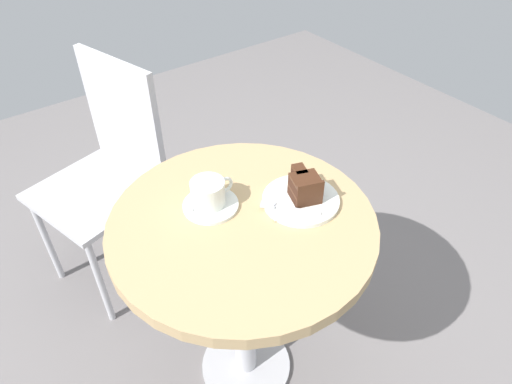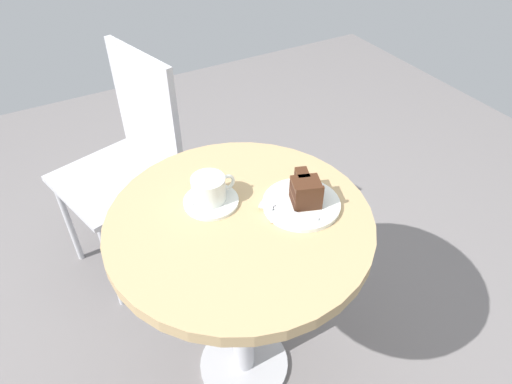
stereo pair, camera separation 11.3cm
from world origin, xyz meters
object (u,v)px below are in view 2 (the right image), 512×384
Objects in this scene: coffee_cup at (209,188)px; teaspoon at (204,191)px; saucer at (211,201)px; cake_plate at (301,204)px; napkin at (296,206)px; cake_slice at (305,191)px; cafe_chair at (131,152)px; fork at (281,210)px.

coffee_cup is 1.42× the size of teaspoon.
saucer is 0.04m from coffee_cup.
coffee_cup is 0.59× the size of cake_plate.
coffee_cup is 0.22m from napkin.
napkin is (-0.02, 0.00, -0.04)m from cake_slice.
cafe_chair is (-0.06, 0.58, -0.23)m from coffee_cup.
coffee_cup reaches higher than cake_plate.
cake_plate is (0.19, -0.12, 0.00)m from saucer.
teaspoon is 0.26m from cake_slice.
fork is 0.05m from napkin.
coffee_cup is 0.05m from teaspoon.
cafe_chair reaches higher than fork.
teaspoon is 0.24m from napkin.
cake_slice reaches higher than napkin.
saucer is 0.72× the size of cake_plate.
cafe_chair is at bearing -24.54° from fork.
napkin is 0.77m from cafe_chair.
saucer reaches higher than napkin.
cake_plate is (0.20, -0.16, -0.00)m from teaspoon.
cake_plate is 0.78m from cafe_chair.
fork is at bearing -173.54° from napkin.
cake_slice reaches higher than coffee_cup.
cake_slice is 0.13× the size of cafe_chair.
cafe_chair reaches higher than teaspoon.
cake_slice is 0.87× the size of fork.
coffee_cup is 0.23m from cake_plate.
cake_slice is (0.20, -0.13, 0.00)m from coffee_cup.
coffee_cup is at bearing 86.75° from saucer.
teaspoon reaches higher than saucer.
coffee_cup is 0.92× the size of fork.
cake_plate is 0.02m from napkin.
cafe_chair is (-0.06, 0.59, -0.19)m from saucer.
cake_plate is at bearing -74.62° from teaspoon.
fork is at bearing -177.53° from cake_slice.
saucer is 0.76× the size of napkin.
saucer is at bearing 7.70° from fork.
teaspoon is 0.10× the size of cafe_chair.
fork is 0.77m from cafe_chair.
fork reaches higher than teaspoon.
fork is (0.13, -0.12, 0.01)m from saucer.
cafe_chair is (-0.24, 0.71, -0.19)m from napkin.
coffee_cup is 0.24m from cake_slice.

